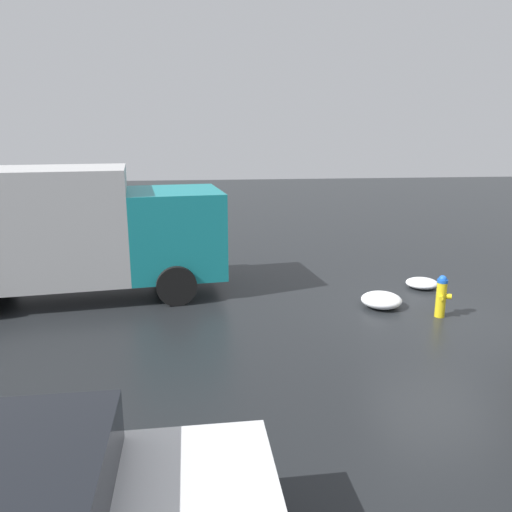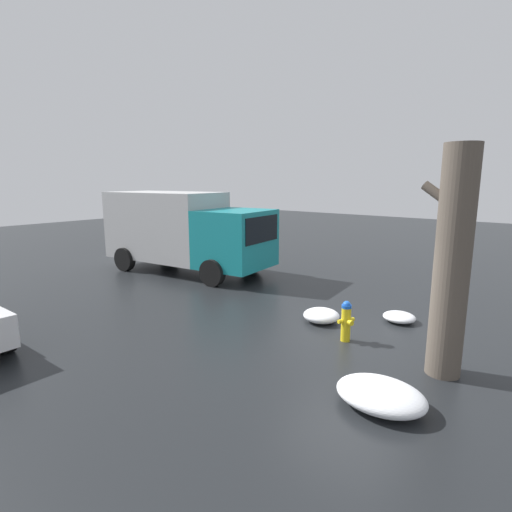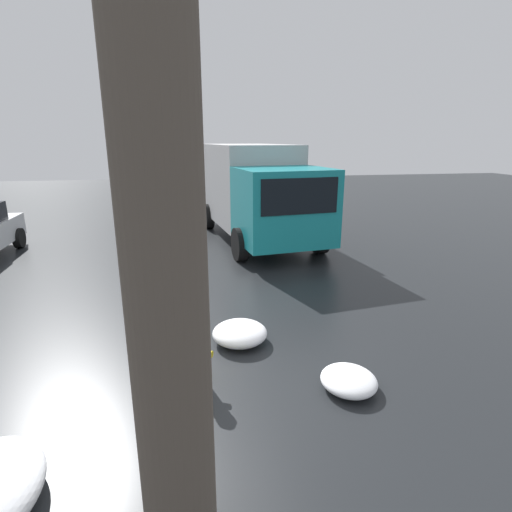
# 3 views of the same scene
# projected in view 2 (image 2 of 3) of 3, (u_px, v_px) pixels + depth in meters

# --- Properties ---
(ground_plane) EXTENTS (60.00, 60.00, 0.00)m
(ground_plane) POSITION_uv_depth(u_px,v_px,m) (345.00, 341.00, 8.73)
(ground_plane) COLOR black
(fire_hydrant) EXTENTS (0.34, 0.40, 0.90)m
(fire_hydrant) POSITION_uv_depth(u_px,v_px,m) (346.00, 320.00, 8.64)
(fire_hydrant) COLOR yellow
(fire_hydrant) RESTS_ON ground_plane
(tree_trunk) EXTENTS (0.91, 0.60, 4.06)m
(tree_trunk) POSITION_uv_depth(u_px,v_px,m) (452.00, 263.00, 6.87)
(tree_trunk) COLOR brown
(tree_trunk) RESTS_ON ground_plane
(delivery_truck) EXTENTS (6.82, 3.27, 3.00)m
(delivery_truck) POSITION_uv_depth(u_px,v_px,m) (184.00, 229.00, 15.08)
(delivery_truck) COLOR teal
(delivery_truck) RESTS_ON ground_plane
(snow_pile_by_hydrant) EXTENTS (0.79, 0.73, 0.24)m
(snow_pile_by_hydrant) POSITION_uv_depth(u_px,v_px,m) (399.00, 317.00, 9.87)
(snow_pile_by_hydrant) COLOR white
(snow_pile_by_hydrant) RESTS_ON ground_plane
(snow_pile_curbside) EXTENTS (0.89, 0.88, 0.33)m
(snow_pile_curbside) POSITION_uv_depth(u_px,v_px,m) (321.00, 315.00, 9.86)
(snow_pile_curbside) COLOR white
(snow_pile_curbside) RESTS_ON ground_plane
(snow_pile_by_tree) EXTENTS (1.40, 1.09, 0.38)m
(snow_pile_by_tree) POSITION_uv_depth(u_px,v_px,m) (381.00, 395.00, 6.16)
(snow_pile_by_tree) COLOR white
(snow_pile_by_tree) RESTS_ON ground_plane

